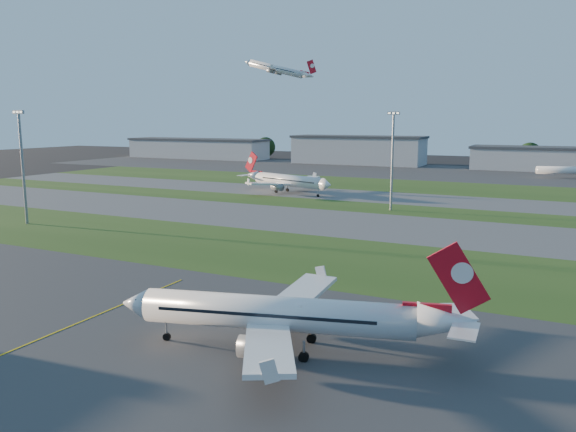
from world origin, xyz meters
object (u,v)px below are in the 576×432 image
Objects in this scene: airliner_taxiing at (288,181)px; airliner_parked at (280,315)px; mini_jet_near at (570,170)px; light_mast_centre at (392,154)px; light_mast_west at (22,160)px.

airliner_parked is at bearing 135.21° from airliner_taxiing.
mini_jet_near is 1.07× the size of light_mast_centre.
mini_jet_near is 204.21m from light_mast_west.
airliner_taxiing is at bearing 68.48° from light_mast_west.
airliner_taxiing is at bearing 153.42° from light_mast_centre.
light_mast_west is at bearing 140.98° from airliner_parked.
airliner_taxiing is 82.43m from light_mast_west.
light_mast_centre is at bearing 84.29° from airliner_parked.
airliner_taxiing reaches higher than airliner_parked.
airliner_parked is at bearing -116.59° from mini_jet_near.
light_mast_centre is at bearing -129.64° from mini_jet_near.
light_mast_west is at bearing -142.55° from mini_jet_near.
airliner_parked is 0.97× the size of airliner_taxiing.
light_mast_centre reaches higher than airliner_taxiing.
airliner_parked is 96.23m from light_mast_centre.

